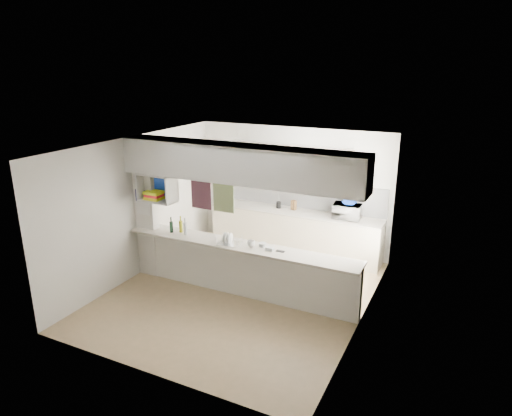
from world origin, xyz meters
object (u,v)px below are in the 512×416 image
Objects in this scene: microwave at (347,211)px; wine_bottles at (179,227)px; bowl at (349,203)px; dish_rack at (229,239)px.

microwave is 1.45× the size of wine_bottles.
bowl is 0.76× the size of wine_bottles.
microwave is 1.91× the size of bowl.
bowl reaches higher than microwave.
wine_bottles is (-2.51, -2.07, -0.21)m from bowl.
wine_bottles reaches higher than dish_rack.
bowl is at bearing 48.20° from dish_rack.
bowl is 3.26m from wine_bottles.
microwave is 1.30× the size of dish_rack.
dish_rack is (-1.42, -2.15, -0.07)m from microwave.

